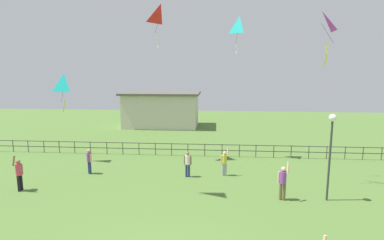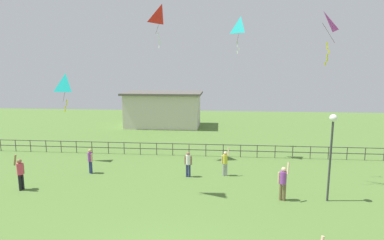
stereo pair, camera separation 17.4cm
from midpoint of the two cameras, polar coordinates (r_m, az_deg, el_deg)
The scene contains 12 objects.
lamppost at distance 15.99m, azimuth 24.41°, elevation -3.12°, with size 0.36×0.36×4.32m.
person_0 at distance 18.71m, azimuth 5.86°, elevation -7.74°, with size 0.46×0.28×1.79m.
person_2 at distance 15.83m, azimuth 16.41°, elevation -10.85°, with size 0.51×0.41×2.00m.
person_3 at distance 20.00m, azimuth -19.00°, elevation -7.09°, with size 0.39×0.32×1.55m.
person_4 at distance 18.39m, azimuth -1.09°, elevation -7.99°, with size 0.47×0.29×1.56m.
person_5 at distance 18.76m, azimuth -29.99°, elevation -8.54°, with size 0.36×0.52×2.02m.
kite_1 at distance 22.32m, azimuth 8.63°, elevation 16.94°, with size 0.97×0.87×2.53m.
kite_2 at distance 19.25m, azimuth 22.94°, elevation 16.07°, with size 1.13×0.94×2.89m.
kite_3 at distance 22.79m, azimuth -23.05°, elevation 6.27°, with size 1.14×0.75×2.64m.
kite_4 at distance 21.36m, azimuth -6.10°, elevation 18.94°, with size 1.17×1.28×2.79m.
waterfront_railing at distance 22.87m, azimuth -0.97°, elevation -5.25°, with size 36.04×0.06×0.95m.
pavilion_building at distance 34.90m, azimuth -5.91°, elevation 2.04°, with size 8.73×5.30×3.93m.
Camera 1 is at (1.75, -8.04, 6.35)m, focal length 28.38 mm.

